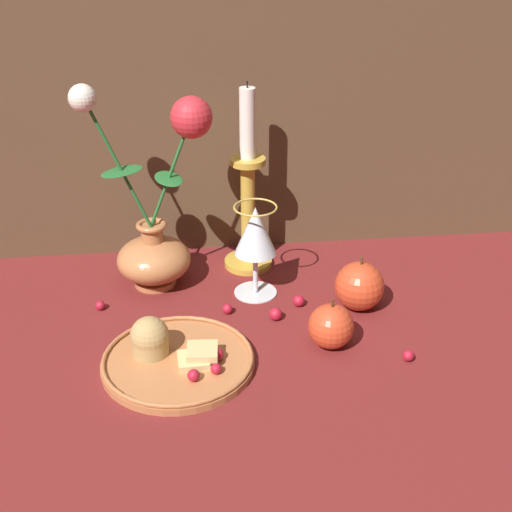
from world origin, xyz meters
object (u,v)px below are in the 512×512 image
(plate_with_pastries, at_px, (172,356))
(candlestick, at_px, (248,197))
(apple_beside_vase, at_px, (331,326))
(vase, at_px, (157,228))
(apple_near_glass, at_px, (359,286))
(wine_glass, at_px, (255,235))

(plate_with_pastries, height_order, candlestick, candlestick)
(apple_beside_vase, bearing_deg, candlestick, 109.78)
(vase, bearing_deg, apple_near_glass, -19.60)
(candlestick, relative_size, apple_beside_vase, 4.13)
(vase, relative_size, apple_beside_vase, 4.34)
(vase, xyz_separation_m, plate_with_pastries, (0.02, -0.22, -0.09))
(vase, bearing_deg, wine_glass, -17.26)
(apple_beside_vase, bearing_deg, apple_near_glass, 56.08)
(plate_with_pastries, bearing_deg, candlestick, 63.99)
(plate_with_pastries, xyz_separation_m, candlestick, (0.13, 0.27, 0.11))
(candlestick, bearing_deg, wine_glass, -89.01)
(candlestick, distance_m, apple_beside_vase, 0.28)
(wine_glass, distance_m, candlestick, 0.10)
(plate_with_pastries, height_order, apple_near_glass, apple_near_glass)
(wine_glass, relative_size, apple_beside_vase, 1.97)
(wine_glass, bearing_deg, plate_with_pastries, -127.23)
(wine_glass, distance_m, apple_beside_vase, 0.20)
(candlestick, relative_size, apple_near_glass, 3.60)
(plate_with_pastries, xyz_separation_m, wine_glass, (0.13, 0.18, 0.09))
(vase, height_order, candlestick, vase)
(vase, xyz_separation_m, candlestick, (0.15, 0.05, 0.02))
(vase, distance_m, apple_beside_vase, 0.32)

